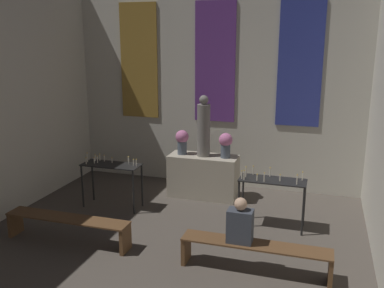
{
  "coord_description": "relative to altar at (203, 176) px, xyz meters",
  "views": [
    {
      "loc": [
        2.34,
        2.59,
        3.29
      ],
      "look_at": [
        0.0,
        10.05,
        1.34
      ],
      "focal_mm": 40.0,
      "sensor_mm": 36.0,
      "label": 1
    }
  ],
  "objects": [
    {
      "name": "wall_back",
      "position": [
        0.0,
        0.95,
        1.88
      ],
      "size": [
        6.66,
        0.16,
        4.61
      ],
      "color": "beige",
      "rests_on": "ground_plane"
    },
    {
      "name": "altar",
      "position": [
        0.0,
        0.0,
        0.0
      ],
      "size": [
        1.44,
        0.59,
        0.9
      ],
      "color": "#ADA38E",
      "rests_on": "ground_plane"
    },
    {
      "name": "statue",
      "position": [
        0.0,
        0.0,
        1.04
      ],
      "size": [
        0.27,
        0.27,
        1.27
      ],
      "color": "slate",
      "rests_on": "altar"
    },
    {
      "name": "flower_vase_left",
      "position": [
        -0.47,
        0.0,
        0.74
      ],
      "size": [
        0.28,
        0.28,
        0.51
      ],
      "color": "#4C5666",
      "rests_on": "altar"
    },
    {
      "name": "flower_vase_right",
      "position": [
        0.47,
        0.0,
        0.74
      ],
      "size": [
        0.28,
        0.28,
        0.51
      ],
      "color": "#4C5666",
      "rests_on": "altar"
    },
    {
      "name": "candle_rack_left",
      "position": [
        -1.57,
        -1.09,
        0.3
      ],
      "size": [
        1.16,
        0.46,
        1.08
      ],
      "color": "black",
      "rests_on": "ground_plane"
    },
    {
      "name": "candle_rack_right",
      "position": [
        1.56,
        -1.09,
        0.31
      ],
      "size": [
        1.16,
        0.46,
        1.08
      ],
      "color": "black",
      "rests_on": "ground_plane"
    },
    {
      "name": "pew_back_left",
      "position": [
        -1.54,
        -2.71,
        -0.12
      ],
      "size": [
        2.14,
        0.36,
        0.45
      ],
      "color": "brown",
      "rests_on": "ground_plane"
    },
    {
      "name": "pew_back_right",
      "position": [
        1.54,
        -2.71,
        -0.12
      ],
      "size": [
        2.14,
        0.36,
        0.45
      ],
      "color": "brown",
      "rests_on": "ground_plane"
    },
    {
      "name": "person_seated",
      "position": [
        1.31,
        -2.71,
        0.28
      ],
      "size": [
        0.36,
        0.24,
        0.67
      ],
      "color": "#383D47",
      "rests_on": "pew_back_right"
    }
  ]
}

